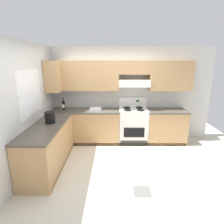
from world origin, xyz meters
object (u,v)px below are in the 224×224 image
(wine_bottle, at_px, (64,105))
(bowl, at_px, (96,109))
(bucket, at_px, (50,117))
(stove, at_px, (133,125))

(wine_bottle, relative_size, bowl, 1.16)
(bowl, distance_m, bucket, 1.43)
(wine_bottle, height_order, bucket, wine_bottle)
(wine_bottle, distance_m, bowl, 0.86)
(wine_bottle, distance_m, bucket, 1.11)
(stove, bearing_deg, bowl, 178.52)
(stove, distance_m, bowl, 1.11)
(wine_bottle, xyz_separation_m, bucket, (-0.00, -1.11, -0.01))
(stove, xyz_separation_m, bucket, (-1.87, -1.11, 0.56))
(wine_bottle, bearing_deg, bowl, 1.81)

